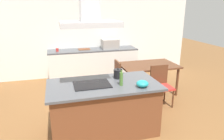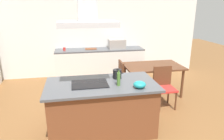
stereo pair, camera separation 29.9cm
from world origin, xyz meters
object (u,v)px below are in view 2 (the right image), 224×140
cooktop (90,84)px  chair_facing_island (164,84)px  dining_table (153,69)px  mixing_bowl (140,85)px  coffee_mug_red (64,49)px  cutting_board (91,49)px  countertop_microwave (117,44)px  chair_at_left_end (117,77)px  tea_kettle (117,74)px  olive_oil_bottle (119,79)px  range_hood (87,9)px

cooktop → chair_facing_island: size_ratio=0.67×
dining_table → mixing_bowl: bearing=-118.2°
coffee_mug_red → cutting_board: 0.79m
countertop_microwave → cutting_board: bearing=176.4°
chair_facing_island → chair_at_left_end: same height
tea_kettle → chair_at_left_end: 1.29m
dining_table → chair_at_left_end: 0.93m
coffee_mug_red → dining_table: bearing=-34.4°
olive_oil_bottle → chair_facing_island: 1.57m
coffee_mug_red → range_hood: size_ratio=0.10×
dining_table → countertop_microwave: bearing=111.8°
cooktop → tea_kettle: size_ratio=2.90×
tea_kettle → mixing_bowl: bearing=-63.4°
olive_oil_bottle → mixing_bowl: size_ratio=1.39×
olive_oil_bottle → chair_at_left_end: 1.64m
dining_table → cooktop: bearing=-140.5°
cutting_board → range_hood: 3.18m
coffee_mug_red → chair_facing_island: size_ratio=0.10×
dining_table → chair_facing_island: 0.68m
cooktop → countertop_microwave: countertop_microwave is taller
dining_table → tea_kettle: bearing=-134.6°
cutting_board → chair_at_left_end: (0.47, -1.55, -0.40)m
coffee_mug_red → tea_kettle: bearing=-69.1°
chair_at_left_end → cutting_board: bearing=107.0°
cutting_board → range_hood: size_ratio=0.38×
countertop_microwave → dining_table: size_ratio=0.36×
cooktop → cutting_board: 2.94m
chair_facing_island → olive_oil_bottle: bearing=-144.6°
dining_table → range_hood: size_ratio=1.56×
cooktop → dining_table: (1.67, 1.38, -0.24)m
tea_kettle → cutting_board: bearing=94.8°
olive_oil_bottle → coffee_mug_red: size_ratio=3.09×
olive_oil_bottle → coffee_mug_red: bearing=107.7°
mixing_bowl → dining_table: (0.90, 1.68, -0.29)m
range_hood → olive_oil_bottle: bearing=-17.9°
cooktop → chair_at_left_end: 1.62m
dining_table → coffee_mug_red: bearing=145.6°
cooktop → cutting_board: bearing=84.5°
olive_oil_bottle → cutting_board: 3.09m
mixing_bowl → chair_at_left_end: 1.74m
mixing_bowl → range_hood: size_ratio=0.22×
cooktop → olive_oil_bottle: olive_oil_bottle is taller
mixing_bowl → dining_table: mixing_bowl is taller
mixing_bowl → chair_at_left_end: (-0.01, 1.68, -0.45)m
chair_at_left_end → coffee_mug_red: bearing=130.2°
coffee_mug_red → chair_at_left_end: (1.25, -1.48, -0.44)m
cutting_board → dining_table: (1.39, -1.55, -0.24)m
chair_facing_island → mixing_bowl: bearing=-131.6°
chair_facing_island → range_hood: size_ratio=0.99×
countertop_microwave → chair_facing_island: 2.31m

